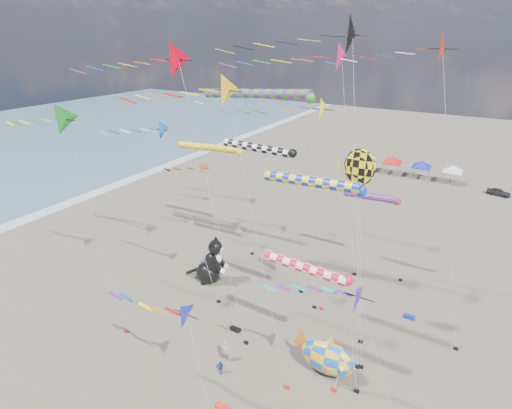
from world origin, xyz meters
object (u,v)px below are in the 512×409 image
object	(u,v)px
person_adult	(226,351)
child_green	(326,357)
fish_inflatable	(327,357)
cat_inflatable	(209,260)
child_blue	(221,367)
parked_car	(499,192)

from	to	relation	value
person_adult	child_green	size ratio (longest dim) A/B	1.55
fish_inflatable	person_adult	world-z (taller)	fish_inflatable
person_adult	child_green	world-z (taller)	person_adult
person_adult	child_green	distance (m)	7.81
cat_inflatable	child_green	world-z (taller)	cat_inflatable
cat_inflatable	child_green	distance (m)	15.21
cat_inflatable	child_blue	size ratio (longest dim) A/B	4.52
parked_car	cat_inflatable	bearing A→B (deg)	158.77
cat_inflatable	person_adult	size ratio (longest dim) A/B	2.77
cat_inflatable	fish_inflatable	xyz separation A→B (m)	(14.86, -5.60, -0.84)
person_adult	parked_car	bearing A→B (deg)	49.09
fish_inflatable	child_blue	world-z (taller)	fish_inflatable
cat_inflatable	child_blue	distance (m)	12.50
person_adult	child_blue	world-z (taller)	person_adult
cat_inflatable	parked_car	size ratio (longest dim) A/B	1.55
fish_inflatable	child_blue	xyz separation A→B (m)	(-6.89, -3.82, -1.21)
fish_inflatable	cat_inflatable	bearing A→B (deg)	159.36
fish_inflatable	parked_car	size ratio (longest dim) A/B	1.66
cat_inflatable	child_green	bearing A→B (deg)	-31.83
cat_inflatable	child_blue	xyz separation A→B (m)	(7.96, -9.42, -2.04)
fish_inflatable	child_blue	size ratio (longest dim) A/B	4.84
cat_inflatable	person_adult	bearing A→B (deg)	-61.94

